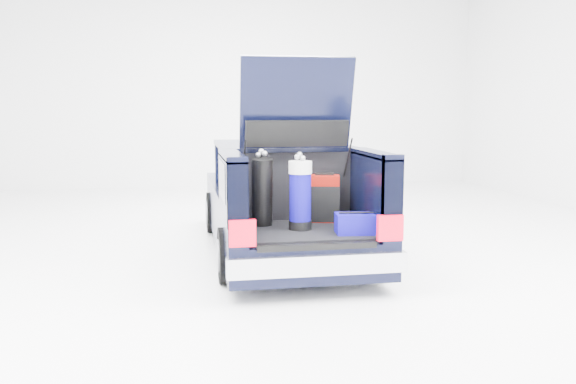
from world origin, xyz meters
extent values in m
plane|color=white|center=(0.00, 0.00, 0.00)|extent=(14.00, 14.00, 0.00)
cube|color=black|center=(0.00, 0.65, 0.50)|extent=(1.75, 3.00, 0.70)
cube|color=black|center=(0.00, 2.22, 0.40)|extent=(1.70, 0.30, 0.50)
cube|color=#B5B5BD|center=(0.00, 2.36, 0.33)|extent=(1.72, 0.10, 0.22)
cube|color=black|center=(0.00, 0.15, 1.12)|extent=(1.55, 1.95, 0.54)
cube|color=black|center=(0.00, 0.15, 1.41)|extent=(1.62, 2.05, 0.06)
cube|color=black|center=(0.00, -1.50, 0.35)|extent=(1.75, 1.30, 0.40)
cube|color=black|center=(0.00, -1.48, 0.57)|extent=(1.32, 1.18, 0.05)
cube|color=black|center=(-0.78, -1.50, 0.97)|extent=(0.20, 1.30, 0.85)
cube|color=black|center=(0.78, -1.50, 0.97)|extent=(0.20, 1.30, 0.85)
cube|color=black|center=(-0.78, -1.50, 1.41)|extent=(0.20, 1.30, 0.06)
cube|color=black|center=(0.78, -1.50, 1.41)|extent=(0.20, 1.30, 0.06)
cube|color=black|center=(0.00, -0.88, 0.97)|extent=(1.36, 0.08, 0.84)
cube|color=#B5B5BD|center=(0.00, -2.18, 0.38)|extent=(1.80, 0.12, 0.20)
cube|color=red|center=(-0.74, -2.15, 0.72)|extent=(0.26, 0.07, 0.26)
cube|color=red|center=(0.74, -2.15, 0.72)|extent=(0.26, 0.07, 0.26)
cube|color=black|center=(0.00, -2.15, 0.56)|extent=(1.20, 0.06, 0.06)
cube|color=black|center=(0.00, -1.05, 1.96)|extent=(1.28, 0.33, 1.03)
cube|color=black|center=(0.00, -1.01, 2.10)|extent=(0.95, 0.17, 0.54)
cylinder|color=black|center=(-0.82, 1.45, 0.31)|extent=(0.20, 0.62, 0.62)
cylinder|color=slate|center=(-0.82, 1.45, 0.31)|extent=(0.23, 0.36, 0.36)
cylinder|color=black|center=(0.82, 1.45, 0.31)|extent=(0.20, 0.62, 0.62)
cylinder|color=slate|center=(0.82, 1.45, 0.31)|extent=(0.23, 0.36, 0.36)
cylinder|color=black|center=(-0.82, -1.35, 0.31)|extent=(0.20, 0.62, 0.62)
cylinder|color=slate|center=(-0.82, -1.35, 0.31)|extent=(0.23, 0.36, 0.36)
cylinder|color=black|center=(0.82, -1.35, 0.31)|extent=(0.20, 0.62, 0.62)
cylinder|color=slate|center=(0.82, -1.35, 0.31)|extent=(0.23, 0.36, 0.36)
cube|color=#740903|center=(0.32, -1.08, 0.87)|extent=(0.38, 0.29, 0.54)
cube|color=black|center=(0.32, -1.08, 1.15)|extent=(0.22, 0.10, 0.03)
cube|color=black|center=(0.32, -1.18, 0.82)|extent=(0.35, 0.10, 0.41)
cylinder|color=black|center=(-0.42, -1.21, 0.98)|extent=(0.24, 0.33, 0.78)
cube|color=white|center=(-0.42, -1.12, 1.01)|extent=(0.09, 0.02, 0.27)
sphere|color=#99999E|center=(-0.46, -1.20, 1.39)|extent=(0.06, 0.06, 0.06)
sphere|color=#99999E|center=(-0.39, -1.24, 1.41)|extent=(0.06, 0.06, 0.06)
cylinder|color=black|center=(-0.04, -1.49, 0.65)|extent=(0.28, 0.28, 0.10)
cylinder|color=#0D0582|center=(-0.04, -1.49, 0.96)|extent=(0.26, 0.26, 0.53)
cylinder|color=white|center=(-0.04, -1.49, 1.27)|extent=(0.28, 0.28, 0.13)
sphere|color=#99999E|center=(-0.01, -1.47, 1.37)|extent=(0.06, 0.06, 0.06)
sphere|color=#99999E|center=(-0.04, -1.45, 1.41)|extent=(0.06, 0.06, 0.06)
cube|color=#0D0582|center=(0.50, -1.80, 0.70)|extent=(0.46, 0.33, 0.21)
cylinder|color=black|center=(0.50, -1.80, 0.82)|extent=(0.38, 0.06, 0.02)
camera|label=1|loc=(-1.31, -7.85, 1.91)|focal=38.00mm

